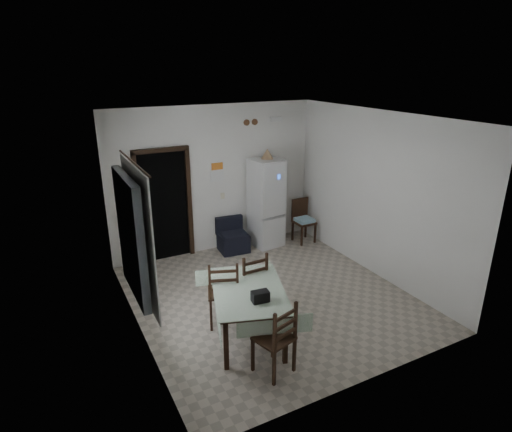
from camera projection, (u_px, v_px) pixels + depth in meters
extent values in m
plane|color=#A79B89|center=(270.00, 297.00, 7.02)|extent=(4.50, 4.50, 0.00)
cube|color=black|center=(161.00, 204.00, 8.26)|extent=(0.90, 0.45, 2.10)
cube|color=black|center=(138.00, 211.00, 7.84)|extent=(0.08, 0.10, 2.18)
cube|color=black|center=(189.00, 204.00, 8.27)|extent=(0.08, 0.10, 2.18)
cube|color=black|center=(160.00, 150.00, 7.69)|extent=(1.06, 0.10, 0.08)
cube|color=silver|center=(131.00, 237.00, 5.39)|extent=(0.10, 1.20, 1.60)
cube|color=silver|center=(140.00, 236.00, 5.44)|extent=(0.02, 1.45, 1.85)
cylinder|color=black|center=(133.00, 162.00, 5.12)|extent=(0.02, 1.60, 0.02)
cube|color=white|center=(217.00, 171.00, 8.36)|extent=(0.28, 0.02, 0.40)
cube|color=orange|center=(217.00, 166.00, 8.32)|extent=(0.24, 0.01, 0.14)
cube|color=beige|center=(223.00, 196.00, 8.58)|extent=(0.08, 0.02, 0.12)
cylinder|color=brown|center=(247.00, 123.00, 8.33)|extent=(0.12, 0.03, 0.12)
cylinder|color=brown|center=(255.00, 122.00, 8.41)|extent=(0.12, 0.03, 0.12)
cube|color=white|center=(276.00, 119.00, 8.59)|extent=(0.25, 0.07, 0.09)
cone|color=tan|center=(267.00, 154.00, 8.44)|extent=(0.25, 0.25, 0.20)
cube|color=black|center=(260.00, 296.00, 5.44)|extent=(0.24, 0.16, 0.14)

